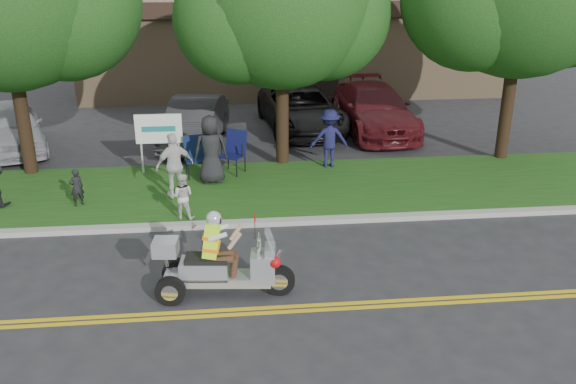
{
  "coord_description": "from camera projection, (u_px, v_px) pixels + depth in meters",
  "views": [
    {
      "loc": [
        -1.03,
        -9.53,
        5.76
      ],
      "look_at": [
        0.14,
        2.0,
        1.2
      ],
      "focal_mm": 38.0,
      "sensor_mm": 36.0,
      "label": 1
    }
  ],
  "objects": [
    {
      "name": "ground",
      "position": [
        292.0,
        294.0,
        11.02
      ],
      "size": [
        120.0,
        120.0,
        0.0
      ],
      "primitive_type": "plane",
      "color": "#28282B",
      "rests_on": "ground"
    },
    {
      "name": "parked_car_far_left",
      "position": [
        11.0,
        127.0,
        18.83
      ],
      "size": [
        3.19,
        4.75,
        1.5
      ],
      "primitive_type": "imported",
      "rotation": [
        0.0,
        0.0,
        0.35
      ],
      "color": "#A4A6AB",
      "rests_on": "ground"
    },
    {
      "name": "parked_car_far_right",
      "position": [
        376.0,
        112.0,
        20.78
      ],
      "size": [
        2.65,
        4.35,
        1.38
      ],
      "primitive_type": "imported",
      "rotation": [
        0.0,
        0.0,
        0.27
      ],
      "color": "#A5A6AC",
      "rests_on": "ground"
    },
    {
      "name": "spectator_chair_a",
      "position": [
        329.0,
        138.0,
        17.04
      ],
      "size": [
        1.06,
        0.62,
        1.64
      ],
      "primitive_type": "imported",
      "rotation": [
        0.0,
        0.0,
        3.15
      ],
      "color": "#181843",
      "rests_on": "grass_verge"
    },
    {
      "name": "centerline_far",
      "position": [
        294.0,
        306.0,
        10.63
      ],
      "size": [
        60.0,
        0.1,
        0.01
      ],
      "primitive_type": "cube",
      "color": "gold",
      "rests_on": "ground"
    },
    {
      "name": "spectator_chair_b",
      "position": [
        211.0,
        150.0,
        15.79
      ],
      "size": [
        0.94,
        0.68,
        1.79
      ],
      "primitive_type": "imported",
      "rotation": [
        0.0,
        0.0,
        3.27
      ],
      "color": "black",
      "rests_on": "grass_verge"
    },
    {
      "name": "centerline_near",
      "position": [
        295.0,
        311.0,
        10.48
      ],
      "size": [
        60.0,
        0.1,
        0.01
      ],
      "primitive_type": "cube",
      "color": "gold",
      "rests_on": "ground"
    },
    {
      "name": "lawn_chair_a",
      "position": [
        234.0,
        149.0,
        16.66
      ],
      "size": [
        0.84,
        0.85,
        1.16
      ],
      "rotation": [
        0.0,
        0.0,
        -0.52
      ],
      "color": "black",
      "rests_on": "grass_verge"
    },
    {
      "name": "lawn_chair_b",
      "position": [
        195.0,
        153.0,
        16.41
      ],
      "size": [
        0.67,
        0.68,
        1.09
      ],
      "rotation": [
        0.0,
        0.0,
        0.18
      ],
      "color": "black",
      "rests_on": "grass_verge"
    },
    {
      "name": "parked_car_left",
      "position": [
        195.0,
        122.0,
        19.48
      ],
      "size": [
        2.22,
        4.58,
        1.45
      ],
      "primitive_type": "imported",
      "rotation": [
        0.0,
        0.0,
        -0.16
      ],
      "color": "#313133",
      "rests_on": "ground"
    },
    {
      "name": "business_sign",
      "position": [
        159.0,
        132.0,
        16.4
      ],
      "size": [
        1.25,
        0.06,
        1.75
      ],
      "color": "silver",
      "rests_on": "ground"
    },
    {
      "name": "spectator_adult_right",
      "position": [
        175.0,
        165.0,
        14.88
      ],
      "size": [
        1.03,
        0.76,
        1.63
      ],
      "primitive_type": "imported",
      "rotation": [
        0.0,
        0.0,
        3.57
      ],
      "color": "silver",
      "rests_on": "grass_verge"
    },
    {
      "name": "trike_scooter",
      "position": [
        218.0,
        266.0,
        10.81
      ],
      "size": [
        2.5,
        0.87,
        1.63
      ],
      "rotation": [
        0.0,
        0.0,
        -0.1
      ],
      "color": "black",
      "rests_on": "ground"
    },
    {
      "name": "grass_verge",
      "position": [
        270.0,
        188.0,
        15.82
      ],
      "size": [
        60.0,
        4.0,
        0.1
      ],
      "primitive_type": "cube",
      "color": "#1A4A13",
      "rests_on": "ground"
    },
    {
      "name": "parked_car_right",
      "position": [
        374.0,
        109.0,
        20.83
      ],
      "size": [
        2.41,
        5.44,
        1.55
      ],
      "primitive_type": "imported",
      "rotation": [
        0.0,
        0.0,
        0.04
      ],
      "color": "#531318",
      "rests_on": "ground"
    },
    {
      "name": "tree_mid",
      "position": [
        284.0,
        6.0,
        16.15
      ],
      "size": [
        5.88,
        4.8,
        7.05
      ],
      "color": "#332114",
      "rests_on": "ground"
    },
    {
      "name": "parked_car_mid",
      "position": [
        301.0,
        109.0,
        21.04
      ],
      "size": [
        2.91,
        5.42,
        1.44
      ],
      "primitive_type": "imported",
      "rotation": [
        0.0,
        0.0,
        0.1
      ],
      "color": "black",
      "rests_on": "ground"
    },
    {
      "name": "child_right",
      "position": [
        182.0,
        196.0,
        13.74
      ],
      "size": [
        0.58,
        0.48,
        1.07
      ],
      "primitive_type": "imported",
      "rotation": [
        0.0,
        0.0,
        2.98
      ],
      "color": "silver",
      "rests_on": "grass_verge"
    },
    {
      "name": "curb",
      "position": [
        277.0,
        222.0,
        13.83
      ],
      "size": [
        60.0,
        0.25,
        0.12
      ],
      "primitive_type": "cube",
      "color": "#A8A89E",
      "rests_on": "ground"
    },
    {
      "name": "commercial_building",
      "position": [
        291.0,
        40.0,
        28.04
      ],
      "size": [
        18.0,
        8.2,
        4.0
      ],
      "color": "#9E7F5B",
      "rests_on": "ground"
    },
    {
      "name": "child_left",
      "position": [
        77.0,
        187.0,
        14.47
      ],
      "size": [
        0.4,
        0.36,
        0.91
      ],
      "primitive_type": "imported",
      "rotation": [
        0.0,
        0.0,
        3.69
      ],
      "color": "black",
      "rests_on": "grass_verge"
    }
  ]
}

